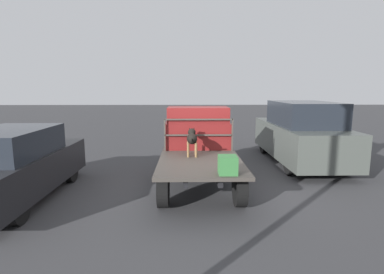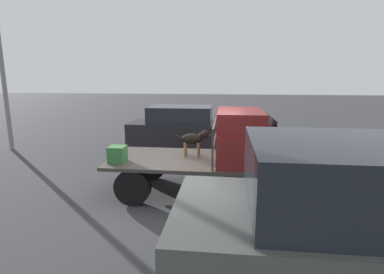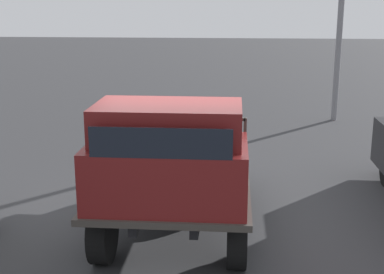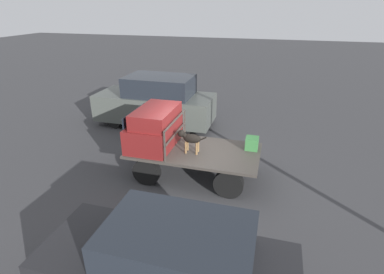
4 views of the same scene
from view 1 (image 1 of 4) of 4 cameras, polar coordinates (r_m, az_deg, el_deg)
ground_plane at (r=7.96m, az=1.40°, el=-9.76°), size 80.00×80.00×0.00m
flatbed_truck at (r=7.78m, az=1.42°, el=-5.39°), size 3.86×2.01×0.88m
truck_cab at (r=8.84m, az=1.10°, el=1.74°), size 1.24×1.89×1.19m
truck_headboard at (r=8.18m, az=1.27°, el=1.37°), size 0.04×1.89×0.90m
dog at (r=7.72m, az=-0.01°, el=-0.24°), size 0.90×0.27×0.70m
cargo_crate at (r=6.13m, az=6.82°, el=-5.29°), size 0.37×0.37×0.37m
parked_sedan at (r=8.04m, az=-30.64°, el=-4.62°), size 4.31×1.71×1.70m
parked_pickup_far at (r=11.05m, az=20.03°, el=0.60°), size 4.98×1.98×2.15m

